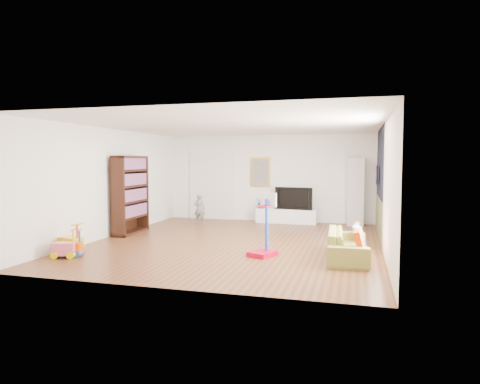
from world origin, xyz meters
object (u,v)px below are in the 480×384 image
(media_console, at_px, (287,216))
(basketball_hoop, at_px, (263,225))
(bookshelf, at_px, (131,195))
(sofa, at_px, (348,244))

(media_console, height_order, basketball_hoop, basketball_hoop)
(media_console, relative_size, basketball_hoop, 1.46)
(media_console, height_order, bookshelf, bookshelf)
(bookshelf, height_order, basketball_hoop, bookshelf)
(media_console, height_order, sofa, sofa)
(media_console, xyz_separation_m, basketball_hoop, (0.27, -4.67, 0.42))
(sofa, relative_size, basketball_hoop, 1.50)
(sofa, height_order, basketball_hoop, basketball_hoop)
(sofa, xyz_separation_m, basketball_hoop, (-1.64, -0.25, 0.36))
(media_console, relative_size, sofa, 0.97)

